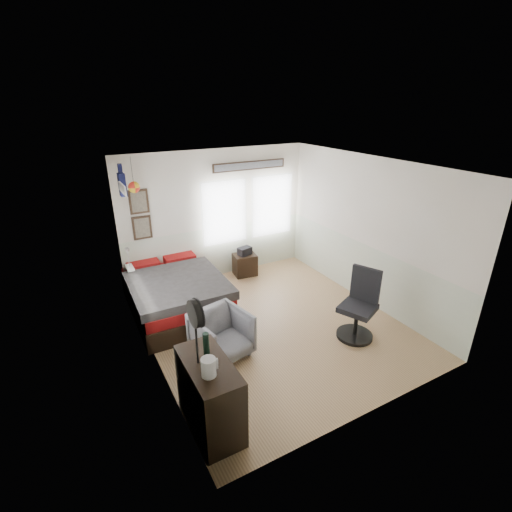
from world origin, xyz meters
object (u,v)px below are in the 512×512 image
object	(u,v)px
armchair	(222,335)
nightstand	(245,265)
dresser	(210,395)
bed	(176,294)
task_chair	(359,310)

from	to	relation	value
armchair	nightstand	distance (m)	2.79
dresser	nightstand	xyz separation A→B (m)	(2.23, 3.45, -0.21)
bed	nightstand	size ratio (longest dim) A/B	4.68
dresser	task_chair	world-z (taller)	task_chair
dresser	task_chair	distance (m)	2.84
armchair	task_chair	size ratio (longest dim) A/B	0.67
dresser	armchair	bearing A→B (deg)	60.33
bed	dresser	xyz separation A→B (m)	(-0.44, -2.71, 0.11)
bed	dresser	bearing A→B (deg)	-97.84
nightstand	task_chair	size ratio (longest dim) A/B	0.41
task_chair	armchair	bearing A→B (deg)	140.28
bed	armchair	world-z (taller)	armchair
nightstand	dresser	bearing A→B (deg)	-115.17
bed	nightstand	distance (m)	1.93
bed	nightstand	bearing A→B (deg)	23.79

